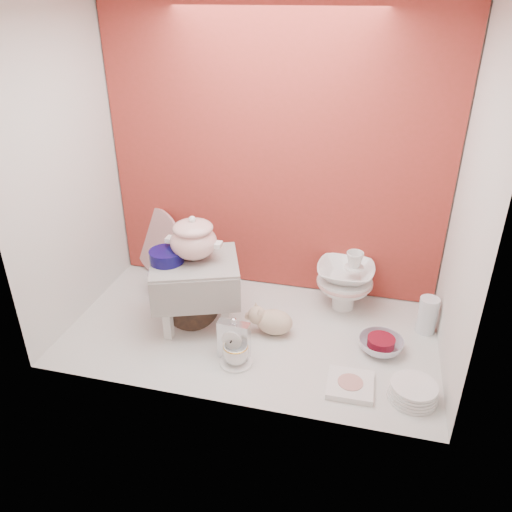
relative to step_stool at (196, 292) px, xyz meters
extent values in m
plane|color=silver|center=(0.29, -0.02, -0.18)|extent=(1.80, 1.80, 0.00)
cube|color=#A22E28|center=(0.29, 0.48, 0.57)|extent=(1.80, 0.06, 1.50)
cube|color=silver|center=(-0.61, -0.02, 0.57)|extent=(0.06, 1.00, 1.50)
cube|color=silver|center=(1.19, -0.02, 0.57)|extent=(0.06, 1.00, 1.50)
cylinder|color=#0D0948|center=(-0.12, -0.05, 0.21)|extent=(0.19, 0.19, 0.06)
imported|color=white|center=(-0.27, 0.27, -0.06)|extent=(0.29, 0.29, 0.24)
cube|color=silver|center=(0.26, -0.23, -0.07)|extent=(0.15, 0.06, 0.21)
ellipsoid|color=#C7A98C|center=(0.40, 0.00, -0.11)|extent=(0.27, 0.22, 0.14)
cylinder|color=white|center=(0.28, -0.27, -0.17)|extent=(0.16, 0.16, 0.01)
imported|color=white|center=(0.28, -0.27, -0.12)|extent=(0.12, 0.12, 0.09)
cube|color=white|center=(0.80, -0.30, -0.17)|extent=(0.20, 0.20, 0.03)
cylinder|color=white|center=(1.06, -0.30, -0.14)|extent=(0.24, 0.24, 0.07)
imported|color=silver|center=(0.92, -0.01, -0.15)|extent=(0.21, 0.21, 0.07)
cylinder|color=silver|center=(1.13, 0.20, -0.08)|extent=(0.12, 0.12, 0.19)
camera|label=1|loc=(0.81, -2.00, 1.33)|focal=35.50mm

